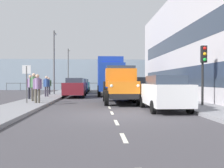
# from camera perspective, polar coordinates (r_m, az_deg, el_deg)

# --- Properties ---
(ground_plane) EXTENTS (80.00, 80.00, 0.00)m
(ground_plane) POSITION_cam_1_polar(r_m,az_deg,el_deg) (19.77, -1.53, -3.53)
(ground_plane) COLOR #423F44
(sidewalk_left) EXTENTS (2.37, 36.34, 0.15)m
(sidewalk_left) POSITION_cam_1_polar(r_m,az_deg,el_deg) (20.50, 11.94, -3.18)
(sidewalk_left) COLOR gray
(sidewalk_left) RESTS_ON ground_plane
(sidewalk_right) EXTENTS (2.37, 36.34, 0.15)m
(sidewalk_right) POSITION_cam_1_polar(r_m,az_deg,el_deg) (20.17, -15.22, -3.26)
(sidewalk_right) COLOR gray
(sidewalk_right) RESTS_ON ground_plane
(road_centreline_markings) EXTENTS (0.12, 31.86, 0.01)m
(road_centreline_markings) POSITION_cam_1_polar(r_m,az_deg,el_deg) (18.81, -1.43, -3.73)
(road_centreline_markings) COLOR silver
(road_centreline_markings) RESTS_ON ground_plane
(building_terrace) EXTENTS (6.53, 26.53, 9.04)m
(building_terrace) POSITION_cam_1_polar(r_m,az_deg,el_deg) (22.92, 22.34, 8.32)
(building_terrace) COLOR #B7B2B7
(building_terrace) RESTS_ON ground_plane
(sea_horizon) EXTENTS (80.00, 0.80, 5.00)m
(sea_horizon) POSITION_cam_1_polar(r_m,az_deg,el_deg) (40.90, -2.57, 2.17)
(sea_horizon) COLOR #8C9EAD
(sea_horizon) RESTS_ON ground_plane
(seawall_railing) EXTENTS (28.08, 0.08, 1.20)m
(seawall_railing) POSITION_cam_1_polar(r_m,az_deg,el_deg) (37.29, -2.48, -0.12)
(seawall_railing) COLOR #4C5156
(seawall_railing) RESTS_ON ground_plane
(truck_vintage_orange) EXTENTS (2.17, 5.64, 2.43)m
(truck_vintage_orange) POSITION_cam_1_polar(r_m,az_deg,el_deg) (15.93, 1.99, -0.31)
(truck_vintage_orange) COLOR black
(truck_vintage_orange) RESTS_ON ground_plane
(lorry_cargo_blue) EXTENTS (2.58, 8.20, 3.87)m
(lorry_cargo_blue) POSITION_cam_1_polar(r_m,az_deg,el_deg) (25.90, -0.52, 2.07)
(lorry_cargo_blue) COLOR #193899
(lorry_cargo_blue) RESTS_ON ground_plane
(car_white_kerbside_near) EXTENTS (1.84, 4.22, 1.72)m
(car_white_kerbside_near) POSITION_cam_1_polar(r_m,az_deg,el_deg) (12.52, 11.88, -1.90)
(car_white_kerbside_near) COLOR white
(car_white_kerbside_near) RESTS_ON ground_plane
(car_grey_kerbside_1) EXTENTS (1.92, 4.59, 1.72)m
(car_grey_kerbside_1) POSITION_cam_1_polar(r_m,az_deg,el_deg) (18.11, 7.05, -1.08)
(car_grey_kerbside_1) COLOR slate
(car_grey_kerbside_1) RESTS_ON ground_plane
(car_silver_kerbside_2) EXTENTS (1.86, 3.89, 1.72)m
(car_silver_kerbside_2) POSITION_cam_1_polar(r_m,az_deg,el_deg) (24.39, 4.30, -0.62)
(car_silver_kerbside_2) COLOR #B7BABF
(car_silver_kerbside_2) RESTS_ON ground_plane
(car_red_kerbside_3) EXTENTS (1.79, 4.06, 1.72)m
(car_red_kerbside_3) POSITION_cam_1_polar(r_m,az_deg,el_deg) (29.28, 2.99, -0.40)
(car_red_kerbside_3) COLOR #B21E1E
(car_red_kerbside_3) RESTS_ON ground_plane
(car_maroon_oppositeside_0) EXTENTS (1.85, 4.59, 1.72)m
(car_maroon_oppositeside_0) POSITION_cam_1_polar(r_m,az_deg,el_deg) (22.39, -8.52, -0.74)
(car_maroon_oppositeside_0) COLOR maroon
(car_maroon_oppositeside_0) RESTS_ON ground_plane
(car_navy_oppositeside_1) EXTENTS (1.83, 4.52, 1.72)m
(car_navy_oppositeside_1) POSITION_cam_1_polar(r_m,az_deg,el_deg) (29.05, -7.38, -0.41)
(car_navy_oppositeside_1) COLOR navy
(car_navy_oppositeside_1) RESTS_ON ground_plane
(car_teal_oppositeside_2) EXTENTS (1.88, 4.28, 1.72)m
(car_teal_oppositeside_2) POSITION_cam_1_polar(r_m,az_deg,el_deg) (34.68, -6.75, -0.22)
(car_teal_oppositeside_2) COLOR #1E6670
(car_teal_oppositeside_2) RESTS_ON ground_plane
(pedestrian_in_dark_coat) EXTENTS (0.53, 0.34, 1.72)m
(pedestrian_in_dark_coat) POSITION_cam_1_polar(r_m,az_deg,el_deg) (15.43, -16.84, -0.44)
(pedestrian_in_dark_coat) COLOR #4C473D
(pedestrian_in_dark_coat) RESTS_ON sidewalk_right
(pedestrian_by_lamp) EXTENTS (0.53, 0.34, 1.82)m
(pedestrian_by_lamp) POSITION_cam_1_polar(r_m,az_deg,el_deg) (16.98, -17.60, -0.11)
(pedestrian_by_lamp) COLOR #4C473D
(pedestrian_by_lamp) RESTS_ON sidewalk_right
(pedestrian_with_bag) EXTENTS (0.53, 0.34, 1.74)m
(pedestrian_with_bag) POSITION_cam_1_polar(r_m,az_deg,el_deg) (18.91, -18.34, -0.19)
(pedestrian_with_bag) COLOR black
(pedestrian_with_bag) RESTS_ON sidewalk_right
(pedestrian_couple_b) EXTENTS (0.53, 0.34, 1.72)m
(pedestrian_couple_b) POSITION_cam_1_polar(r_m,az_deg,el_deg) (21.52, -14.89, -0.11)
(pedestrian_couple_b) COLOR #383342
(pedestrian_couple_b) RESTS_ON sidewalk_right
(pedestrian_strolling) EXTENTS (0.53, 0.34, 1.65)m
(pedestrian_strolling) POSITION_cam_1_polar(r_m,az_deg,el_deg) (24.71, -14.42, -0.11)
(pedestrian_strolling) COLOR black
(pedestrian_strolling) RESTS_ON sidewalk_right
(traffic_light_near) EXTENTS (0.28, 0.41, 3.20)m
(traffic_light_near) POSITION_cam_1_polar(r_m,az_deg,el_deg) (14.21, 20.35, 4.74)
(traffic_light_near) COLOR black
(traffic_light_near) RESTS_ON sidewalk_left
(lamp_post_promenade) EXTENTS (0.32, 1.14, 6.36)m
(lamp_post_promenade) POSITION_cam_1_polar(r_m,az_deg,el_deg) (25.62, -13.19, 6.26)
(lamp_post_promenade) COLOR #59595B
(lamp_post_promenade) RESTS_ON sidewalk_right
(lamp_post_far) EXTENTS (0.32, 1.14, 6.11)m
(lamp_post_far) POSITION_cam_1_polar(r_m,az_deg,el_deg) (37.36, -10.06, 4.32)
(lamp_post_far) COLOR #59595B
(lamp_post_far) RESTS_ON sidewalk_right
(street_sign) EXTENTS (0.50, 0.07, 2.25)m
(street_sign) POSITION_cam_1_polar(r_m,az_deg,el_deg) (15.61, -19.11, 1.48)
(street_sign) COLOR #4C4C4C
(street_sign) RESTS_ON sidewalk_right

